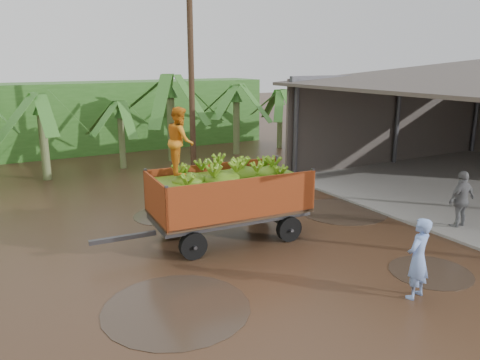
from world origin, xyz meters
name	(u,v)px	position (x,y,z in m)	size (l,w,h in m)	color
ground	(255,252)	(0.00, 0.00, 0.00)	(100.00, 100.00, 0.00)	black
hedge_north	(62,118)	(-2.00, 16.00, 1.80)	(22.00, 3.00, 3.60)	#2D661E
banana_trailer	(227,194)	(-0.19, 1.15, 1.27)	(5.76, 2.25, 3.60)	#C4481C
man_blue	(418,258)	(1.64, -3.60, 0.85)	(0.62, 0.41, 1.71)	#7D9EE5
man_grey	(461,200)	(5.97, -1.42, 0.86)	(1.01, 0.42, 1.72)	gray
utility_pole	(191,80)	(2.00, 8.41, 3.91)	(1.20, 0.24, 7.71)	#47301E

